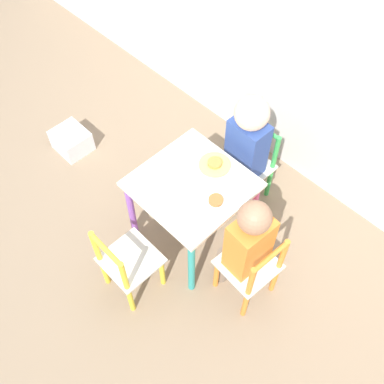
{
  "coord_description": "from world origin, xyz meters",
  "views": [
    {
      "loc": [
        0.94,
        -0.92,
        2.26
      ],
      "look_at": [
        0.0,
        0.0,
        0.42
      ],
      "focal_mm": 42.0,
      "sensor_mm": 36.0,
      "label": 1
    }
  ],
  "objects_px": {
    "chair_orange": "(251,269)",
    "chair_green": "(249,166)",
    "kids_table": "(192,193)",
    "plate_back": "(215,164)",
    "storage_bin": "(72,141)",
    "child_back": "(246,144)",
    "child_right": "(246,242)",
    "chair_yellow": "(127,263)",
    "plate_right": "(216,201)"
  },
  "relations": [
    {
      "from": "chair_green",
      "to": "child_back",
      "type": "distance_m",
      "value": 0.24
    },
    {
      "from": "storage_bin",
      "to": "chair_green",
      "type": "bearing_deg",
      "value": 27.71
    },
    {
      "from": "chair_orange",
      "to": "plate_right",
      "type": "xyz_separation_m",
      "value": [
        -0.29,
        0.03,
        0.26
      ]
    },
    {
      "from": "chair_yellow",
      "to": "chair_green",
      "type": "bearing_deg",
      "value": -90.34
    },
    {
      "from": "chair_green",
      "to": "plate_right",
      "type": "xyz_separation_m",
      "value": [
        0.15,
        -0.45,
        0.26
      ]
    },
    {
      "from": "plate_back",
      "to": "storage_bin",
      "type": "distance_m",
      "value": 1.14
    },
    {
      "from": "chair_yellow",
      "to": "child_back",
      "type": "bearing_deg",
      "value": -90.31
    },
    {
      "from": "kids_table",
      "to": "chair_green",
      "type": "xyz_separation_m",
      "value": [
        0.01,
        0.45,
        -0.16
      ]
    },
    {
      "from": "chair_green",
      "to": "child_right",
      "type": "height_order",
      "value": "child_right"
    },
    {
      "from": "chair_yellow",
      "to": "plate_back",
      "type": "height_order",
      "value": "plate_back"
    },
    {
      "from": "storage_bin",
      "to": "child_right",
      "type": "bearing_deg",
      "value": 2.75
    },
    {
      "from": "chair_yellow",
      "to": "storage_bin",
      "type": "relative_size",
      "value": 2.3
    },
    {
      "from": "chair_yellow",
      "to": "storage_bin",
      "type": "distance_m",
      "value": 1.1
    },
    {
      "from": "kids_table",
      "to": "plate_back",
      "type": "bearing_deg",
      "value": 90.0
    },
    {
      "from": "chair_yellow",
      "to": "child_right",
      "type": "distance_m",
      "value": 0.6
    },
    {
      "from": "plate_back",
      "to": "chair_yellow",
      "type": "bearing_deg",
      "value": -90.37
    },
    {
      "from": "kids_table",
      "to": "child_back",
      "type": "xyz_separation_m",
      "value": [
        0.01,
        0.39,
        0.07
      ]
    },
    {
      "from": "plate_back",
      "to": "storage_bin",
      "type": "xyz_separation_m",
      "value": [
        -1.03,
        -0.26,
        -0.43
      ]
    },
    {
      "from": "child_right",
      "to": "plate_back",
      "type": "height_order",
      "value": "child_right"
    },
    {
      "from": "chair_green",
      "to": "plate_back",
      "type": "xyz_separation_m",
      "value": [
        -0.01,
        -0.29,
        0.26
      ]
    },
    {
      "from": "plate_back",
      "to": "storage_bin",
      "type": "height_order",
      "value": "plate_back"
    },
    {
      "from": "chair_green",
      "to": "child_right",
      "type": "distance_m",
      "value": 0.64
    },
    {
      "from": "child_back",
      "to": "plate_back",
      "type": "height_order",
      "value": "child_back"
    },
    {
      "from": "chair_orange",
      "to": "child_back",
      "type": "distance_m",
      "value": 0.65
    },
    {
      "from": "chair_orange",
      "to": "chair_green",
      "type": "relative_size",
      "value": 1.0
    },
    {
      "from": "storage_bin",
      "to": "chair_yellow",
      "type": "bearing_deg",
      "value": -19.06
    },
    {
      "from": "chair_orange",
      "to": "plate_back",
      "type": "xyz_separation_m",
      "value": [
        -0.45,
        0.19,
        0.26
      ]
    },
    {
      "from": "kids_table",
      "to": "chair_yellow",
      "type": "height_order",
      "value": "chair_yellow"
    },
    {
      "from": "chair_yellow",
      "to": "plate_right",
      "type": "bearing_deg",
      "value": -109.68
    },
    {
      "from": "chair_yellow",
      "to": "child_right",
      "type": "bearing_deg",
      "value": -132.34
    },
    {
      "from": "plate_right",
      "to": "chair_green",
      "type": "bearing_deg",
      "value": 108.69
    },
    {
      "from": "kids_table",
      "to": "chair_green",
      "type": "relative_size",
      "value": 1.02
    },
    {
      "from": "kids_table",
      "to": "child_right",
      "type": "distance_m",
      "value": 0.39
    },
    {
      "from": "chair_orange",
      "to": "chair_yellow",
      "type": "relative_size",
      "value": 1.0
    },
    {
      "from": "kids_table",
      "to": "plate_back",
      "type": "xyz_separation_m",
      "value": [
        0.0,
        0.16,
        0.1
      ]
    },
    {
      "from": "child_back",
      "to": "plate_back",
      "type": "distance_m",
      "value": 0.23
    },
    {
      "from": "kids_table",
      "to": "child_back",
      "type": "distance_m",
      "value": 0.4
    },
    {
      "from": "child_right",
      "to": "storage_bin",
      "type": "distance_m",
      "value": 1.46
    },
    {
      "from": "child_back",
      "to": "plate_back",
      "type": "relative_size",
      "value": 4.85
    },
    {
      "from": "chair_orange",
      "to": "storage_bin",
      "type": "bearing_deg",
      "value": -83.47
    },
    {
      "from": "kids_table",
      "to": "storage_bin",
      "type": "bearing_deg",
      "value": -174.69
    },
    {
      "from": "chair_orange",
      "to": "chair_yellow",
      "type": "xyz_separation_m",
      "value": [
        -0.45,
        -0.42,
        0.0
      ]
    },
    {
      "from": "chair_green",
      "to": "child_back",
      "type": "bearing_deg",
      "value": -90.0
    },
    {
      "from": "child_right",
      "to": "child_back",
      "type": "bearing_deg",
      "value": -133.75
    },
    {
      "from": "kids_table",
      "to": "chair_orange",
      "type": "relative_size",
      "value": 1.02
    },
    {
      "from": "plate_back",
      "to": "kids_table",
      "type": "bearing_deg",
      "value": -90.0
    },
    {
      "from": "chair_orange",
      "to": "kids_table",
      "type": "bearing_deg",
      "value": -90.0
    },
    {
      "from": "plate_right",
      "to": "chair_yellow",
      "type": "bearing_deg",
      "value": -110.17
    },
    {
      "from": "child_right",
      "to": "kids_table",
      "type": "bearing_deg",
      "value": -90.0
    },
    {
      "from": "kids_table",
      "to": "chair_orange",
      "type": "xyz_separation_m",
      "value": [
        0.45,
        -0.03,
        -0.16
      ]
    }
  ]
}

